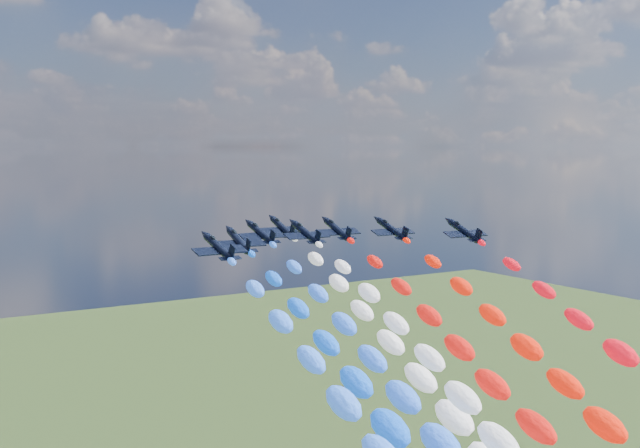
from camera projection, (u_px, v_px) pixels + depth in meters
jet_0 at (219, 247)px, 134.15m from camera, size 9.96×13.04×6.68m
jet_1 at (239, 241)px, 143.65m from camera, size 9.95×13.03×6.68m
jet_2 at (261, 233)px, 156.61m from camera, size 9.75×12.89×6.68m
jet_3 at (306, 233)px, 156.89m from camera, size 9.46×12.68×6.68m
jet_4 at (282, 227)px, 167.12m from camera, size 9.42×12.65×6.68m
jet_5 at (337, 229)px, 163.33m from camera, size 9.45×12.67×6.68m
jet_6 at (392, 229)px, 163.56m from camera, size 9.36×12.61×6.68m
jet_7 at (464, 231)px, 159.92m from camera, size 9.55×12.75×6.68m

